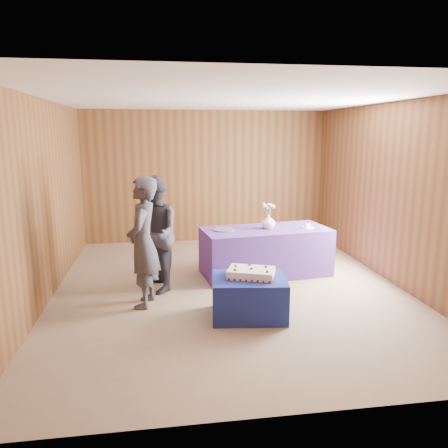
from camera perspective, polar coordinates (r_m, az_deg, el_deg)
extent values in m
plane|color=gray|center=(6.51, 0.63, -8.35)|extent=(6.00, 6.00, 0.00)
cube|color=brown|center=(9.13, -2.37, 6.19)|extent=(5.00, 0.04, 2.70)
cube|color=brown|center=(3.31, 9.02, -4.01)|extent=(5.00, 0.04, 2.70)
cube|color=brown|center=(6.28, -22.50, 2.74)|extent=(0.04, 6.00, 2.70)
cube|color=brown|center=(7.02, 21.30, 3.70)|extent=(0.04, 6.00, 2.70)
cube|color=white|center=(6.12, 0.69, 16.09)|extent=(5.00, 6.00, 0.04)
cube|color=navy|center=(5.49, 3.27, -9.51)|extent=(0.98, 0.81, 0.50)
cube|color=#643695|center=(7.06, 5.43, -3.59)|extent=(2.10, 1.16, 0.75)
cube|color=white|center=(5.42, 3.58, -6.38)|extent=(0.65, 0.55, 0.10)
sphere|color=maroon|center=(5.31, 0.27, -7.19)|extent=(0.03, 0.03, 0.03)
sphere|color=maroon|center=(5.23, 6.34, -7.56)|extent=(0.03, 0.03, 0.03)
sphere|color=maroon|center=(5.65, 1.04, -5.98)|extent=(0.03, 0.03, 0.03)
sphere|color=maroon|center=(5.58, 6.72, -6.31)|extent=(0.03, 0.03, 0.03)
sphere|color=maroon|center=(5.34, 1.65, -5.89)|extent=(0.03, 0.03, 0.03)
cone|color=#195513|center=(5.35, 1.90, -5.99)|extent=(0.02, 0.02, 0.02)
sphere|color=maroon|center=(5.46, 5.28, -5.52)|extent=(0.03, 0.03, 0.03)
cone|color=#195513|center=(5.47, 5.51, -5.62)|extent=(0.02, 0.02, 0.02)
sphere|color=maroon|center=(5.40, 3.59, -5.70)|extent=(0.03, 0.03, 0.03)
cone|color=#195513|center=(5.41, 3.83, -5.80)|extent=(0.02, 0.02, 0.02)
imported|color=silver|center=(6.96, 5.80, 0.34)|extent=(0.30, 0.30, 0.23)
cylinder|color=#3D702C|center=(6.94, 6.10, 1.84)|extent=(0.01, 0.01, 0.14)
sphere|color=#CAACDF|center=(6.94, 6.51, 2.41)|extent=(0.05, 0.05, 0.05)
cylinder|color=#3D702C|center=(6.96, 5.99, 1.87)|extent=(0.01, 0.01, 0.14)
sphere|color=white|center=(6.98, 6.24, 2.48)|extent=(0.05, 0.05, 0.05)
cylinder|color=#3D702C|center=(6.96, 5.81, 1.88)|extent=(0.01, 0.01, 0.14)
sphere|color=#CAACDF|center=(7.00, 5.79, 2.51)|extent=(0.05, 0.05, 0.05)
cylinder|color=#3D702C|center=(6.95, 5.64, 1.87)|extent=(0.01, 0.01, 0.14)
sphere|color=white|center=(6.98, 5.37, 2.49)|extent=(0.05, 0.05, 0.05)
cylinder|color=#3D702C|center=(6.93, 5.56, 1.85)|extent=(0.01, 0.01, 0.14)
sphere|color=#CAACDF|center=(6.93, 5.16, 2.42)|extent=(0.05, 0.05, 0.05)
cylinder|color=#3D702C|center=(6.91, 5.60, 1.81)|extent=(0.01, 0.01, 0.14)
sphere|color=white|center=(6.87, 5.27, 2.35)|extent=(0.05, 0.05, 0.05)
cylinder|color=#3D702C|center=(6.90, 5.76, 1.79)|extent=(0.01, 0.01, 0.14)
sphere|color=#CAACDF|center=(6.84, 5.66, 2.30)|extent=(0.05, 0.05, 0.05)
cylinder|color=#3D702C|center=(6.90, 5.94, 1.79)|extent=(0.01, 0.01, 0.14)
sphere|color=white|center=(6.84, 6.13, 2.29)|extent=(0.05, 0.05, 0.05)
cylinder|color=#3D702C|center=(6.92, 6.08, 1.81)|extent=(0.01, 0.01, 0.14)
sphere|color=#CAACDF|center=(6.88, 6.47, 2.34)|extent=(0.05, 0.05, 0.05)
cylinder|color=#724C99|center=(6.82, 0.02, -0.74)|extent=(0.45, 0.45, 0.02)
cylinder|color=white|center=(7.11, 10.88, -0.48)|extent=(0.22, 0.22, 0.01)
cube|color=white|center=(7.10, 10.89, -0.17)|extent=(0.09, 0.08, 0.07)
sphere|color=maroon|center=(7.07, 10.96, 0.16)|extent=(0.03, 0.03, 0.03)
cube|color=#BCBDC1|center=(7.01, 11.70, -0.71)|extent=(0.26, 0.06, 0.00)
imported|color=#393842|center=(5.73, -10.52, -2.40)|extent=(0.51, 0.69, 1.71)
imported|color=#32323C|center=(6.26, -9.14, -1.37)|extent=(0.83, 0.95, 1.66)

